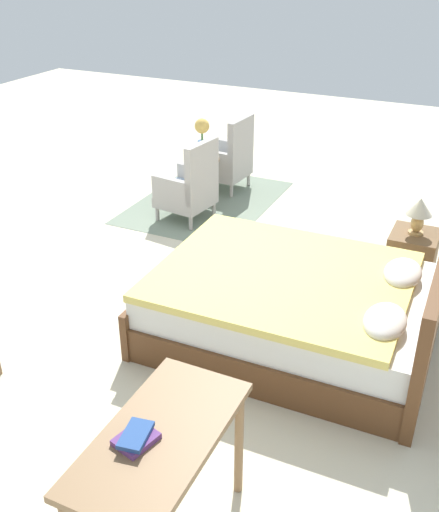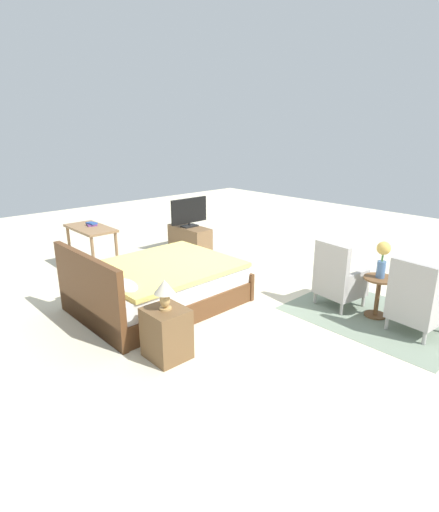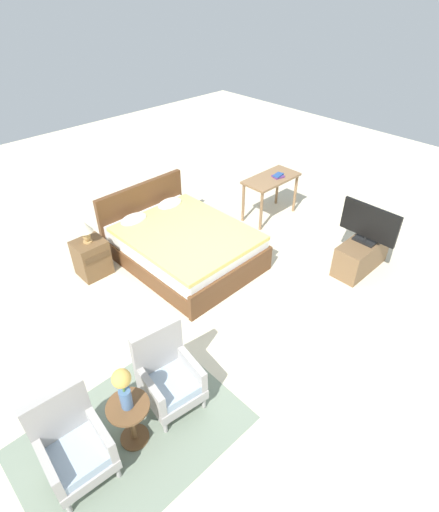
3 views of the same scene
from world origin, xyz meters
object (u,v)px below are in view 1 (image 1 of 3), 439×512
at_px(side_table, 203,175).
at_px(nightstand, 410,262).
at_px(vanity_desk, 161,452).
at_px(armchair_by_window_right, 190,188).
at_px(armchair_by_window_left, 228,160).
at_px(flower_vase, 202,134).
at_px(book_stack, 136,438).
at_px(table_lamp, 419,211).
at_px(bed, 298,308).

bearing_deg(side_table, nightstand, 68.08).
bearing_deg(vanity_desk, armchair_by_window_right, -154.07).
height_order(side_table, nightstand, nightstand).
height_order(side_table, vanity_desk, vanity_desk).
bearing_deg(nightstand, armchair_by_window_left, -122.02).
xyz_separation_m(armchair_by_window_left, side_table, (0.52, -0.10, -0.04)).
bearing_deg(armchair_by_window_left, flower_vase, -11.23).
bearing_deg(vanity_desk, book_stack, -39.02).
bearing_deg(table_lamp, flower_vase, -111.91).
bearing_deg(armchair_by_window_left, table_lamp, 57.99).
height_order(flower_vase, nightstand, flower_vase).
distance_m(bed, nightstand, 1.34).
xyz_separation_m(table_lamp, book_stack, (3.27, -0.77, 0.01)).
bearing_deg(bed, nightstand, 150.46).
bearing_deg(side_table, armchair_by_window_right, 10.94).
height_order(table_lamp, vanity_desk, table_lamp).
distance_m(vanity_desk, book_stack, 0.18).
relative_size(armchair_by_window_left, table_lamp, 2.79).
xyz_separation_m(side_table, nightstand, (1.05, 2.60, -0.06)).
bearing_deg(vanity_desk, bed, 179.02).
height_order(bed, nightstand, bed).
height_order(armchair_by_window_left, flower_vase, flower_vase).
height_order(armchair_by_window_left, side_table, armchair_by_window_left).
xyz_separation_m(vanity_desk, book_stack, (0.09, -0.07, 0.14)).
height_order(nightstand, table_lamp, table_lamp).
bearing_deg(table_lamp, nightstand, -90.00).
height_order(armchair_by_window_left, vanity_desk, armchair_by_window_left).
xyz_separation_m(bed, flower_vase, (-2.21, -1.94, 0.54)).
xyz_separation_m(side_table, flower_vase, (-0.00, 0.00, 0.49)).
bearing_deg(nightstand, book_stack, -13.24).
distance_m(bed, book_stack, 2.16).
relative_size(bed, side_table, 3.99).
bearing_deg(book_stack, nightstand, 166.76).
relative_size(bed, nightstand, 3.83).
distance_m(side_table, vanity_desk, 4.65).
height_order(bed, armchair_by_window_left, bed).
height_order(bed, vanity_desk, bed).
bearing_deg(table_lamp, book_stack, -13.25).
bearing_deg(bed, table_lamp, 150.44).
xyz_separation_m(armchair_by_window_left, book_stack, (4.83, 1.73, 0.41)).
height_order(bed, table_lamp, bed).
bearing_deg(side_table, book_stack, 22.95).
bearing_deg(table_lamp, armchair_by_window_left, -122.01).
height_order(bed, book_stack, bed).
distance_m(armchair_by_window_left, table_lamp, 2.97).
distance_m(armchair_by_window_left, side_table, 0.53).
relative_size(bed, armchair_by_window_left, 2.35).
distance_m(nightstand, book_stack, 3.40).
bearing_deg(table_lamp, vanity_desk, -12.36).
relative_size(bed, armchair_by_window_right, 2.35).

